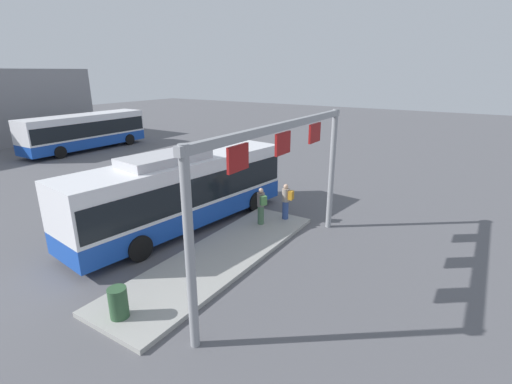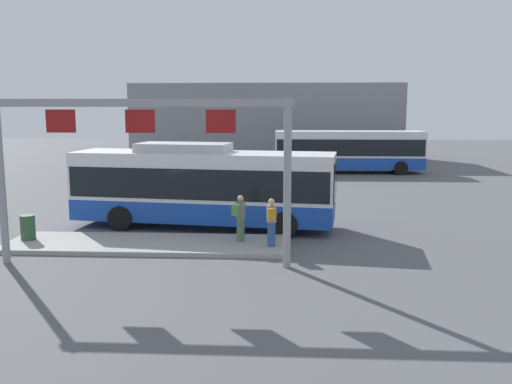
{
  "view_description": "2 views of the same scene",
  "coord_description": "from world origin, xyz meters",
  "px_view_note": "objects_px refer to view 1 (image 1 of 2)",
  "views": [
    {
      "loc": [
        -11.23,
        -10.95,
        6.67
      ],
      "look_at": [
        3.04,
        -1.87,
        1.11
      ],
      "focal_mm": 25.89,
      "sensor_mm": 36.0,
      "label": 1
    },
    {
      "loc": [
        3.35,
        -22.01,
        4.97
      ],
      "look_at": [
        2.22,
        -1.23,
        1.68
      ],
      "focal_mm": 38.54,
      "sensor_mm": 36.0,
      "label": 2
    }
  ],
  "objects_px": {
    "bus_background_left": "(85,130)",
    "person_boarding": "(286,201)",
    "bus_main": "(183,188)",
    "person_waiting_near": "(261,205)",
    "trash_bin": "(118,303)"
  },
  "relations": [
    {
      "from": "bus_background_left",
      "to": "person_boarding",
      "type": "height_order",
      "value": "bus_background_left"
    },
    {
      "from": "bus_main",
      "to": "person_waiting_near",
      "type": "xyz_separation_m",
      "value": [
        1.76,
        -2.96,
        -0.76
      ]
    },
    {
      "from": "person_waiting_near",
      "to": "trash_bin",
      "type": "distance_m",
      "value": 7.71
    },
    {
      "from": "person_boarding",
      "to": "person_waiting_near",
      "type": "bearing_deg",
      "value": 55.16
    },
    {
      "from": "bus_background_left",
      "to": "trash_bin",
      "type": "xyz_separation_m",
      "value": [
        -13.96,
        -22.14,
        -1.17
      ]
    },
    {
      "from": "bus_background_left",
      "to": "person_waiting_near",
      "type": "height_order",
      "value": "bus_background_left"
    },
    {
      "from": "bus_background_left",
      "to": "person_boarding",
      "type": "distance_m",
      "value": 23.24
    },
    {
      "from": "bus_main",
      "to": "person_boarding",
      "type": "relative_size",
      "value": 6.51
    },
    {
      "from": "bus_main",
      "to": "person_boarding",
      "type": "distance_m",
      "value": 4.68
    },
    {
      "from": "bus_background_left",
      "to": "person_waiting_near",
      "type": "distance_m",
      "value": 22.89
    },
    {
      "from": "person_waiting_near",
      "to": "trash_bin",
      "type": "bearing_deg",
      "value": 124.57
    },
    {
      "from": "person_waiting_near",
      "to": "bus_background_left",
      "type": "bearing_deg",
      "value": 17.68
    },
    {
      "from": "bus_main",
      "to": "person_waiting_near",
      "type": "relative_size",
      "value": 6.51
    },
    {
      "from": "bus_main",
      "to": "trash_bin",
      "type": "distance_m",
      "value": 6.8
    },
    {
      "from": "bus_main",
      "to": "bus_background_left",
      "type": "relative_size",
      "value": 1.0
    }
  ]
}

